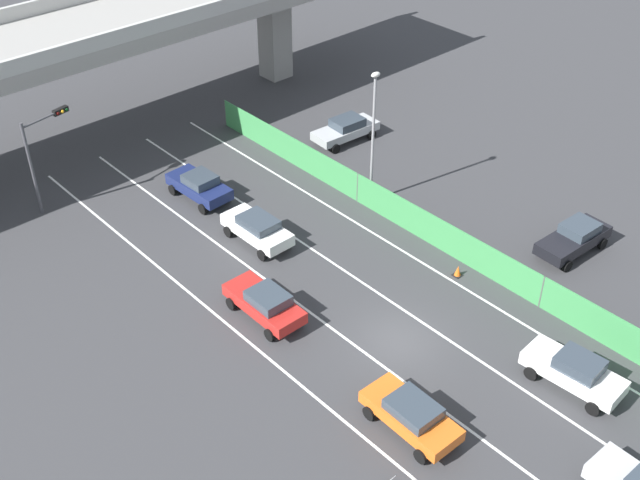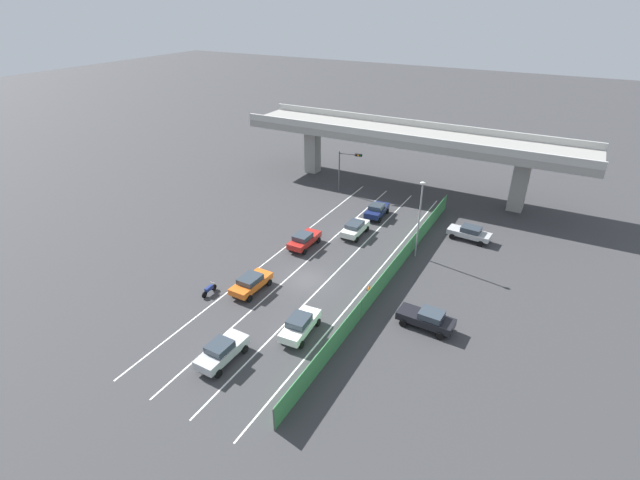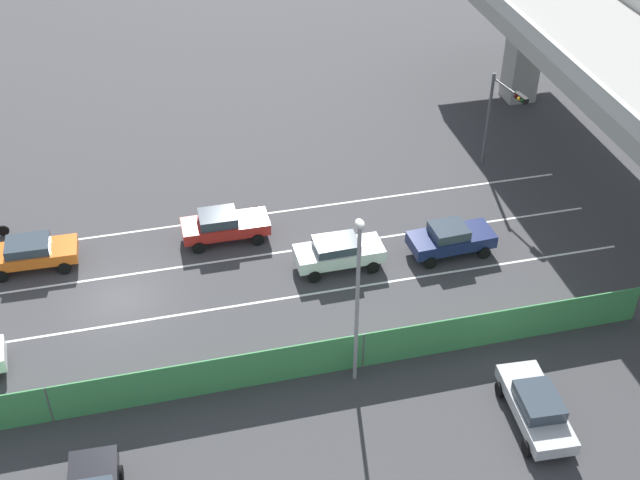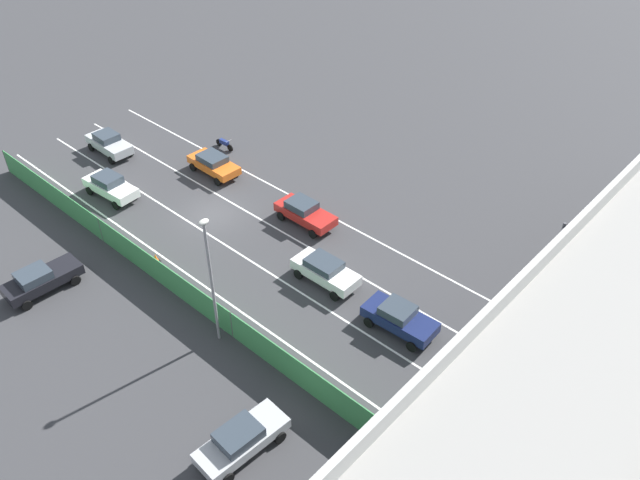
% 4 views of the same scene
% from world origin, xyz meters
% --- Properties ---
extents(ground_plane, '(300.00, 300.00, 0.00)m').
position_xyz_m(ground_plane, '(0.00, 0.00, 0.00)').
color(ground_plane, '#38383A').
extents(lane_line_left_edge, '(0.14, 42.97, 0.01)m').
position_xyz_m(lane_line_left_edge, '(-5.35, 3.49, 0.00)').
color(lane_line_left_edge, silver).
rests_on(lane_line_left_edge, ground).
extents(lane_line_mid_left, '(0.14, 42.97, 0.01)m').
position_xyz_m(lane_line_mid_left, '(-1.78, 3.49, 0.00)').
color(lane_line_mid_left, silver).
rests_on(lane_line_mid_left, ground).
extents(lane_line_mid_right, '(0.14, 42.97, 0.01)m').
position_xyz_m(lane_line_mid_right, '(1.78, 3.49, 0.00)').
color(lane_line_mid_right, silver).
rests_on(lane_line_mid_right, ground).
extents(lane_line_right_edge, '(0.14, 42.97, 0.01)m').
position_xyz_m(lane_line_right_edge, '(5.35, 3.49, 0.00)').
color(lane_line_right_edge, silver).
rests_on(lane_line_right_edge, ground).
extents(green_fence, '(0.10, 39.07, 1.90)m').
position_xyz_m(green_fence, '(6.98, 3.49, 0.95)').
color(green_fence, '#3D8E4C').
rests_on(green_fence, ground).
extents(car_sedan_red, '(2.02, 4.48, 1.63)m').
position_xyz_m(car_sedan_red, '(-3.60, 5.54, 0.90)').
color(car_sedan_red, red).
rests_on(car_sedan_red, ground).
extents(car_sedan_navy, '(2.20, 4.36, 1.64)m').
position_xyz_m(car_sedan_navy, '(0.24, 16.50, 0.90)').
color(car_sedan_navy, navy).
rests_on(car_sedan_navy, ground).
extents(car_hatchback_white, '(2.02, 4.38, 1.61)m').
position_xyz_m(car_hatchback_white, '(0.02, 10.70, 0.91)').
color(car_hatchback_white, silver).
rests_on(car_hatchback_white, ground).
extents(car_taxi_orange, '(2.13, 4.44, 1.54)m').
position_xyz_m(car_taxi_orange, '(-3.57, -4.04, 0.88)').
color(car_taxi_orange, orange).
rests_on(car_taxi_orange, ground).
extents(parked_wagon_silver, '(4.72, 2.23, 1.60)m').
position_xyz_m(parked_wagon_silver, '(11.60, 15.82, 0.88)').
color(parked_wagon_silver, '#B2B5B7').
rests_on(parked_wagon_silver, ground).
extents(traffic_light, '(3.13, 0.82, 5.78)m').
position_xyz_m(traffic_light, '(-6.49, 21.69, 4.05)').
color(traffic_light, '#47474C').
rests_on(traffic_light, ground).
extents(street_lamp, '(0.60, 0.36, 8.23)m').
position_xyz_m(street_lamp, '(7.56, 9.46, 4.91)').
color(street_lamp, gray).
rests_on(street_lamp, ground).
extents(traffic_cone, '(0.47, 0.47, 0.61)m').
position_xyz_m(traffic_cone, '(5.90, 1.34, 0.28)').
color(traffic_cone, orange).
rests_on(traffic_cone, ground).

